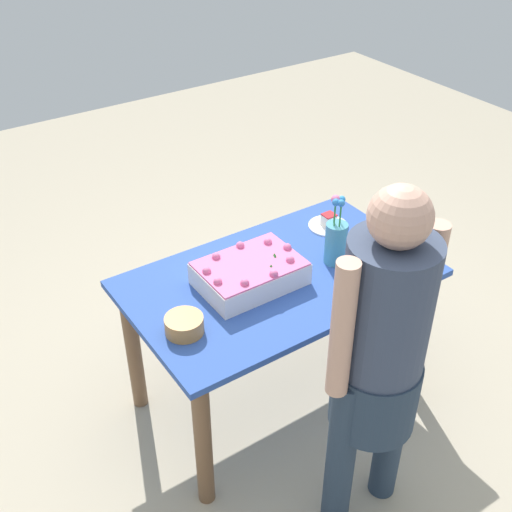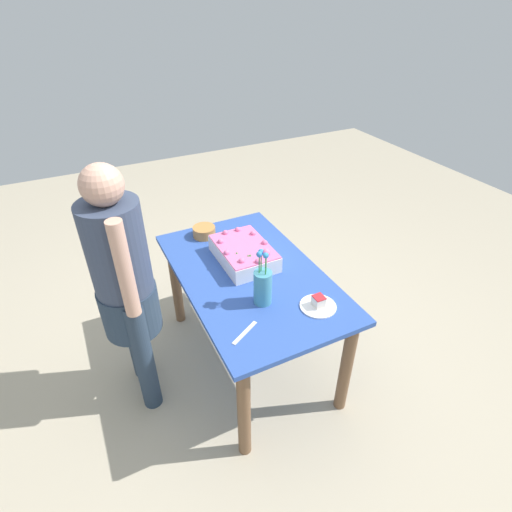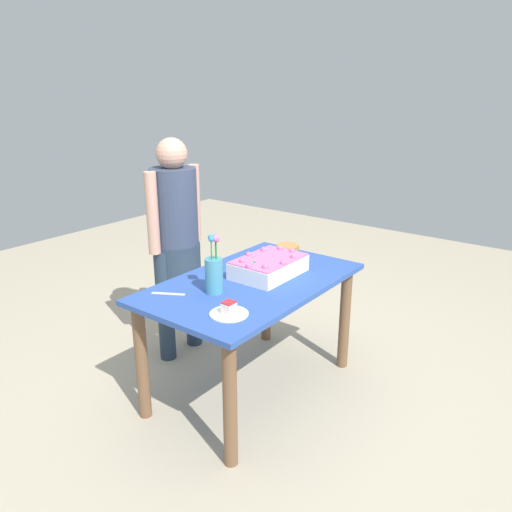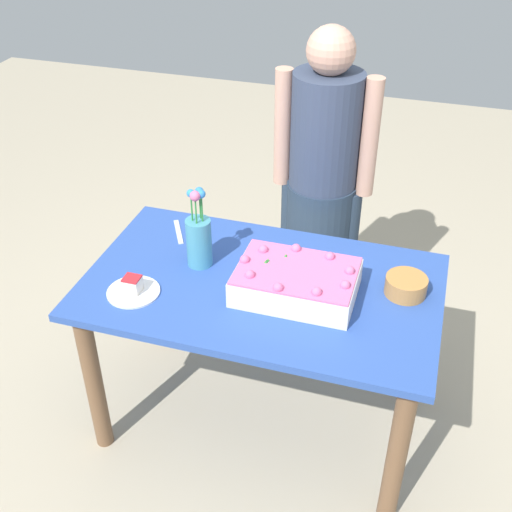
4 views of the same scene
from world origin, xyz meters
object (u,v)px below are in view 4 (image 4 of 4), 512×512
Objects in this scene: flower_vase at (199,239)px; person_standing at (323,172)px; cake_knife at (178,232)px; sheet_cake at (296,282)px; fruit_bowl at (406,286)px; serving_plate_with_slice at (133,289)px.

person_standing reaches higher than flower_vase.
person_standing is at bearing -77.30° from cake_knife.
flower_vase is at bearing -166.83° from cake_knife.
sheet_cake is at bearing -143.84° from cake_knife.
flower_vase is 0.78m from fruit_bowl.
cake_knife is 0.70m from person_standing.
sheet_cake reaches higher than cake_knife.
cake_knife is 0.12× the size of person_standing.
fruit_bowl is at bearing -127.77° from cake_knife.
person_standing is (0.06, -0.72, 0.08)m from sheet_cake.
fruit_bowl is (-0.78, -0.04, -0.08)m from flower_vase.
flower_vase is 0.22× the size of person_standing.
serving_plate_with_slice is 1.28× the size of fruit_bowl.
sheet_cake is at bearing 4.76° from person_standing.
fruit_bowl is at bearing -162.72° from sheet_cake.
serving_plate_with_slice reaches higher than cake_knife.
flower_vase is 0.73m from person_standing.
sheet_cake is 0.72m from person_standing.
serving_plate_with_slice is at bearing 16.54° from sheet_cake.
sheet_cake is at bearing -163.46° from serving_plate_with_slice.
cake_knife is 0.27m from flower_vase.
person_standing is at bearing -53.75° from fruit_bowl.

